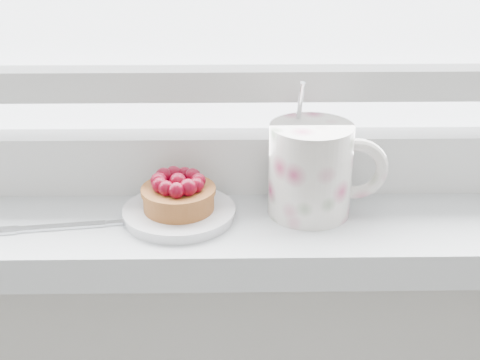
{
  "coord_description": "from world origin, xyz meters",
  "views": [
    {
      "loc": [
        -0.01,
        1.23,
        1.28
      ],
      "look_at": [
        -0.0,
        1.88,
        0.99
      ],
      "focal_mm": 50.0,
      "sensor_mm": 36.0,
      "label": 1
    }
  ],
  "objects_px": {
    "saucer": "(179,213)",
    "floral_mug": "(313,168)",
    "raspberry_tart": "(178,193)",
    "fork": "(90,225)"
  },
  "relations": [
    {
      "from": "saucer",
      "to": "floral_mug",
      "type": "distance_m",
      "value": 0.16
    },
    {
      "from": "saucer",
      "to": "floral_mug",
      "type": "bearing_deg",
      "value": 4.94
    },
    {
      "from": "raspberry_tart",
      "to": "floral_mug",
      "type": "distance_m",
      "value": 0.15
    },
    {
      "from": "raspberry_tart",
      "to": "fork",
      "type": "bearing_deg",
      "value": -170.04
    },
    {
      "from": "saucer",
      "to": "floral_mug",
      "type": "height_order",
      "value": "floral_mug"
    },
    {
      "from": "saucer",
      "to": "raspberry_tart",
      "type": "xyz_separation_m",
      "value": [
        -0.0,
        0.0,
        0.03
      ]
    },
    {
      "from": "saucer",
      "to": "fork",
      "type": "distance_m",
      "value": 0.1
    },
    {
      "from": "fork",
      "to": "saucer",
      "type": "bearing_deg",
      "value": 9.9
    },
    {
      "from": "fork",
      "to": "floral_mug",
      "type": "bearing_deg",
      "value": 6.9
    },
    {
      "from": "fork",
      "to": "raspberry_tart",
      "type": "bearing_deg",
      "value": 9.96
    }
  ]
}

